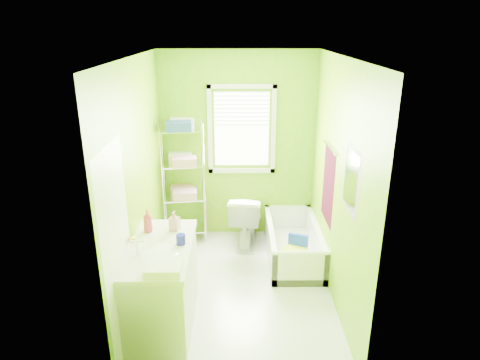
{
  "coord_description": "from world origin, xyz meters",
  "views": [
    {
      "loc": [
        -0.01,
        -4.23,
        2.9
      ],
      "look_at": [
        0.02,
        0.25,
        1.26
      ],
      "focal_mm": 32.0,
      "sensor_mm": 36.0,
      "label": 1
    }
  ],
  "objects_px": {
    "toilet": "(246,219)",
    "wire_shelf_unit": "(184,168)",
    "vanity": "(162,284)",
    "bathtub": "(293,247)"
  },
  "relations": [
    {
      "from": "toilet",
      "to": "wire_shelf_unit",
      "type": "height_order",
      "value": "wire_shelf_unit"
    },
    {
      "from": "vanity",
      "to": "wire_shelf_unit",
      "type": "xyz_separation_m",
      "value": [
        0.02,
        1.88,
        0.58
      ]
    },
    {
      "from": "wire_shelf_unit",
      "to": "vanity",
      "type": "bearing_deg",
      "value": -90.71
    },
    {
      "from": "wire_shelf_unit",
      "to": "toilet",
      "type": "bearing_deg",
      "value": -11.67
    },
    {
      "from": "bathtub",
      "to": "vanity",
      "type": "bearing_deg",
      "value": -137.95
    },
    {
      "from": "vanity",
      "to": "wire_shelf_unit",
      "type": "relative_size",
      "value": 0.69
    },
    {
      "from": "bathtub",
      "to": "vanity",
      "type": "xyz_separation_m",
      "value": [
        -1.48,
        -1.33,
        0.33
      ]
    },
    {
      "from": "vanity",
      "to": "toilet",
      "type": "bearing_deg",
      "value": 63.12
    },
    {
      "from": "toilet",
      "to": "wire_shelf_unit",
      "type": "xyz_separation_m",
      "value": [
        -0.84,
        0.17,
        0.68
      ]
    },
    {
      "from": "toilet",
      "to": "vanity",
      "type": "relative_size",
      "value": 0.64
    }
  ]
}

